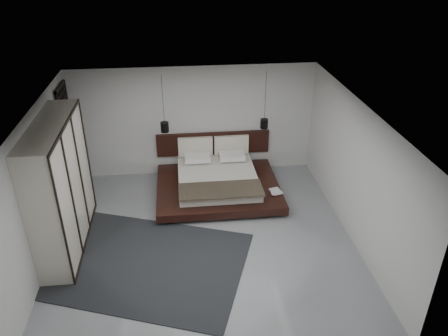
{
  "coord_description": "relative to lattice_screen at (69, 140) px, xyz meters",
  "views": [
    {
      "loc": [
        -0.4,
        -7.17,
        5.53
      ],
      "look_at": [
        0.54,
        1.2,
        1.01
      ],
      "focal_mm": 35.0,
      "sensor_mm": 36.0,
      "label": 1
    }
  ],
  "objects": [
    {
      "name": "ceiling",
      "position": [
        2.95,
        -2.45,
        1.5
      ],
      "size": [
        6.0,
        6.0,
        0.0
      ],
      "primitive_type": "plane",
      "rotation": [
        3.14,
        0.0,
        0.0
      ],
      "color": "white",
      "rests_on": "wall_back"
    },
    {
      "name": "wall_front",
      "position": [
        2.95,
        -5.45,
        0.1
      ],
      "size": [
        6.0,
        0.0,
        6.0
      ],
      "primitive_type": "plane",
      "rotation": [
        -1.57,
        0.0,
        0.0
      ],
      "color": "silver",
      "rests_on": "floor"
    },
    {
      "name": "bed",
      "position": [
        3.41,
        -0.55,
        -1.01
      ],
      "size": [
        2.88,
        2.43,
        1.09
      ],
      "color": "black",
      "rests_on": "floor"
    },
    {
      "name": "floor",
      "position": [
        2.95,
        -2.45,
        -1.3
      ],
      "size": [
        6.0,
        6.0,
        0.0
      ],
      "primitive_type": "plane",
      "color": "gray",
      "rests_on": "ground"
    },
    {
      "name": "book_upper",
      "position": [
        4.57,
        -1.25,
        -0.99
      ],
      "size": [
        0.2,
        0.27,
        0.02
      ],
      "primitive_type": "imported",
      "rotation": [
        0.0,
        0.0,
        -0.0
      ],
      "color": "#99724C",
      "rests_on": "book_lower"
    },
    {
      "name": "wall_back",
      "position": [
        2.95,
        0.55,
        0.1
      ],
      "size": [
        6.0,
        0.0,
        6.0
      ],
      "primitive_type": "plane",
      "rotation": [
        1.57,
        0.0,
        0.0
      ],
      "color": "silver",
      "rests_on": "floor"
    },
    {
      "name": "wall_right",
      "position": [
        5.95,
        -2.45,
        0.1
      ],
      "size": [
        0.0,
        6.0,
        6.0
      ],
      "primitive_type": "plane",
      "rotation": [
        1.57,
        0.0,
        -1.57
      ],
      "color": "silver",
      "rests_on": "floor"
    },
    {
      "name": "rug",
      "position": [
        1.75,
        -3.03,
        -1.29
      ],
      "size": [
        4.45,
        3.8,
        0.02
      ],
      "primitive_type": "cube",
      "rotation": [
        0.0,
        0.0,
        -0.35
      ],
      "color": "black",
      "rests_on": "floor"
    },
    {
      "name": "pendant_right",
      "position": [
        4.59,
        -0.08,
        0.23
      ],
      "size": [
        0.18,
        0.18,
        1.39
      ],
      "color": "black",
      "rests_on": "ceiling"
    },
    {
      "name": "book_lower",
      "position": [
        4.59,
        -1.21,
        -1.02
      ],
      "size": [
        0.31,
        0.37,
        0.03
      ],
      "primitive_type": "imported",
      "rotation": [
        0.0,
        0.0,
        0.24
      ],
      "color": "#99724C",
      "rests_on": "bed"
    },
    {
      "name": "wall_left",
      "position": [
        -0.05,
        -2.45,
        0.1
      ],
      "size": [
        0.0,
        6.0,
        6.0
      ],
      "primitive_type": "plane",
      "rotation": [
        1.57,
        0.0,
        1.57
      ],
      "color": "silver",
      "rests_on": "floor"
    },
    {
      "name": "lattice_screen",
      "position": [
        0.0,
        0.0,
        0.0
      ],
      "size": [
        0.05,
        0.9,
        2.6
      ],
      "primitive_type": "cube",
      "color": "black",
      "rests_on": "floor"
    },
    {
      "name": "wardrobe",
      "position": [
        0.25,
        -2.18,
        -0.01
      ],
      "size": [
        0.62,
        2.63,
        2.58
      ],
      "color": "beige",
      "rests_on": "floor"
    },
    {
      "name": "pendant_left",
      "position": [
        2.23,
        -0.08,
        0.25
      ],
      "size": [
        0.19,
        0.19,
        1.37
      ],
      "color": "black",
      "rests_on": "ceiling"
    }
  ]
}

